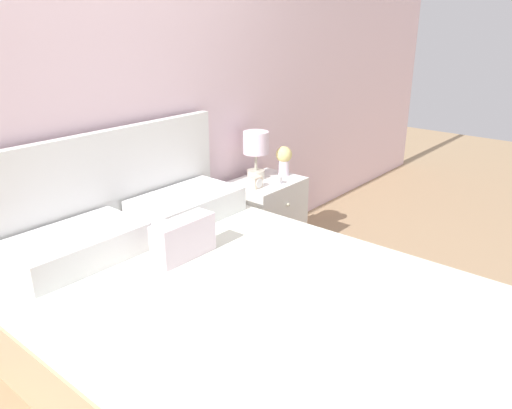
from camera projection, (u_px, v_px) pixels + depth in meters
ground_plane at (120, 310)px, 2.96m from camera, size 12.00×12.00×0.00m
wall_back at (86, 86)px, 2.54m from camera, size 8.00×0.06×2.60m
bed at (247, 332)px, 2.25m from camera, size 1.48×2.16×1.08m
nightstand at (265, 219)px, 3.53m from camera, size 0.51×0.40×0.57m
table_lamp at (256, 148)px, 3.40m from camera, size 0.18×0.18×0.33m
flower_vase at (284, 159)px, 3.50m from camera, size 0.11×0.11×0.21m
teacup at (278, 181)px, 3.35m from camera, size 0.10×0.10×0.05m
alarm_clock at (256, 182)px, 3.27m from camera, size 0.08×0.05×0.08m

